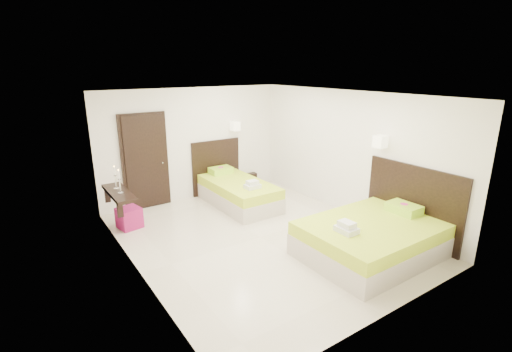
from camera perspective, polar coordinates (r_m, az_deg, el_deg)
floor at (r=7.00m, az=0.71°, el=-9.38°), size 5.50×5.50×0.00m
bed_single at (r=8.53m, az=-3.02°, el=-2.22°), size 1.28×2.13×1.76m
bed_double at (r=6.60m, az=17.63°, el=-8.81°), size 2.23×1.89×1.84m
nightstand at (r=9.86m, az=-1.31°, el=-0.45°), size 0.42×0.38×0.35m
ottoman at (r=7.73m, az=-18.92°, el=-6.10°), size 0.47×0.47×0.40m
door at (r=8.46m, az=-16.65°, el=2.11°), size 1.02×0.15×2.14m
console_shelf at (r=7.28m, az=-20.41°, el=-2.48°), size 0.35×1.20×0.78m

